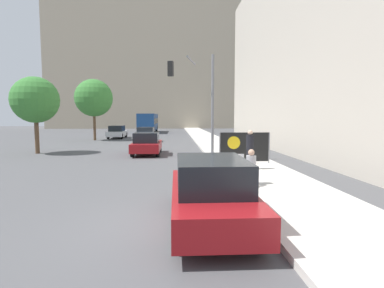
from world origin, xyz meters
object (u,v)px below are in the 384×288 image
object	(u,v)px
protest_banner	(244,147)
car_on_road_distant	(117,132)
parked_car_curbside	(211,192)
street_tree_midblock	(94,98)
city_bus_on_road	(148,122)
traffic_light_pole	(197,89)
car_on_road_nearest	(147,144)
jogger_on_sidewalk	(250,149)
car_on_road_midblock	(146,134)
street_tree_near_curb	(35,100)
seated_protester	(251,166)
motorcycle_on_road	(135,148)

from	to	relation	value
protest_banner	car_on_road_distant	xyz separation A→B (m)	(-10.36, 21.24, -0.25)
parked_car_curbside	car_on_road_distant	world-z (taller)	parked_car_curbside
parked_car_curbside	street_tree_midblock	distance (m)	28.01
city_bus_on_road	street_tree_midblock	bearing A→B (deg)	-104.66
traffic_light_pole	car_on_road_nearest	distance (m)	5.34
jogger_on_sidewalk	car_on_road_nearest	world-z (taller)	jogger_on_sidewalk
car_on_road_midblock	street_tree_near_curb	size ratio (longest dim) A/B	0.88
city_bus_on_road	street_tree_near_curb	distance (m)	28.81
seated_protester	jogger_on_sidewalk	distance (m)	3.12
car_on_road_nearest	street_tree_midblock	size ratio (longest dim) A/B	0.63
parked_car_curbside	car_on_road_nearest	distance (m)	13.50
seated_protester	protest_banner	size ratio (longest dim) A/B	0.47
car_on_road_nearest	motorcycle_on_road	bearing A→B (deg)	-138.76
jogger_on_sidewalk	car_on_road_midblock	xyz separation A→B (m)	(-6.29, 17.49, -0.32)
traffic_light_pole	car_on_road_midblock	xyz separation A→B (m)	(-4.23, 13.33, -3.32)
parked_car_curbside	car_on_road_nearest	size ratio (longest dim) A/B	1.08
traffic_light_pole	street_tree_near_curb	size ratio (longest dim) A/B	1.12
protest_banner	street_tree_near_curb	xyz separation A→B (m)	(-12.89, 6.22, 2.64)
city_bus_on_road	street_tree_near_curb	size ratio (longest dim) A/B	1.96
parked_car_curbside	street_tree_midblock	bearing A→B (deg)	110.06
parked_car_curbside	street_tree_near_curb	world-z (taller)	street_tree_near_curb
traffic_light_pole	parked_car_curbside	bearing A→B (deg)	-92.34
jogger_on_sidewalk	car_on_road_midblock	bearing A→B (deg)	-65.57
traffic_light_pole	street_tree_near_curb	xyz separation A→B (m)	(-10.69, 3.72, -0.42)
car_on_road_distant	parked_car_curbside	bearing A→B (deg)	-75.18
car_on_road_distant	city_bus_on_road	xyz separation A→B (m)	(2.50, 13.28, 1.00)
jogger_on_sidewalk	car_on_road_midblock	size ratio (longest dim) A/B	0.38
parked_car_curbside	motorcycle_on_road	size ratio (longest dim) A/B	2.06
car_on_road_midblock	street_tree_near_curb	world-z (taller)	street_tree_near_curb
protest_banner	parked_car_curbside	size ratio (longest dim) A/B	0.58
car_on_road_midblock	car_on_road_distant	xyz separation A→B (m)	(-3.93, 5.42, 0.01)
jogger_on_sidewalk	street_tree_midblock	bearing A→B (deg)	-54.06
parked_car_curbside	car_on_road_midblock	distance (m)	24.10
seated_protester	street_tree_midblock	bearing A→B (deg)	123.95
protest_banner	motorcycle_on_road	bearing A→B (deg)	142.48
street_tree_near_curb	street_tree_midblock	world-z (taller)	street_tree_midblock
protest_banner	car_on_road_midblock	distance (m)	17.08
jogger_on_sidewalk	traffic_light_pole	distance (m)	5.52
motorcycle_on_road	street_tree_near_curb	world-z (taller)	street_tree_near_curb
protest_banner	street_tree_near_curb	size ratio (longest dim) A/B	0.49
street_tree_near_curb	city_bus_on_road	bearing A→B (deg)	79.92
parked_car_curbside	car_on_road_distant	size ratio (longest dim) A/B	0.94
traffic_light_pole	car_on_road_distant	world-z (taller)	traffic_light_pole
jogger_on_sidewalk	street_tree_near_curb	world-z (taller)	street_tree_near_curb
car_on_road_nearest	car_on_road_midblock	distance (m)	10.63
city_bus_on_road	car_on_road_nearest	bearing A→B (deg)	-85.09
jogger_on_sidewalk	car_on_road_distant	size ratio (longest dim) A/B	0.37
jogger_on_sidewalk	motorcycle_on_road	xyz separation A→B (m)	(-5.91, 6.30, -0.54)
car_on_road_nearest	traffic_light_pole	bearing A→B (deg)	-41.30
traffic_light_pole	car_on_road_distant	bearing A→B (deg)	113.51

